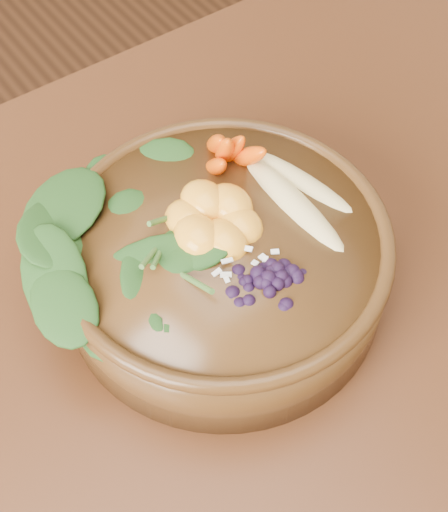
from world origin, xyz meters
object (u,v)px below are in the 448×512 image
(carrot_cluster, at_px, (220,125))
(mandarin_cluster, at_px, (214,210))
(banana_halves, at_px, (298,180))
(blueberry_pile, at_px, (271,268))
(stoneware_bowl, at_px, (224,263))
(kale_heap, at_px, (139,200))

(carrot_cluster, xyz_separation_m, mandarin_cluster, (-0.05, -0.05, -0.02))
(banana_halves, xyz_separation_m, blueberry_pile, (-0.07, -0.06, 0.01))
(mandarin_cluster, distance_m, blueberry_pile, 0.07)
(carrot_cluster, height_order, mandarin_cluster, carrot_cluster)
(stoneware_bowl, xyz_separation_m, mandarin_cluster, (0.00, 0.02, 0.05))
(mandarin_cluster, bearing_deg, kale_heap, 138.21)
(mandarin_cluster, relative_size, blueberry_pile, 0.69)
(stoneware_bowl, height_order, carrot_cluster, carrot_cluster)
(kale_heap, distance_m, carrot_cluster, 0.09)
(banana_halves, height_order, blueberry_pile, blueberry_pile)
(banana_halves, relative_size, blueberry_pile, 1.22)
(kale_heap, xyz_separation_m, blueberry_pile, (0.04, -0.11, -0.00))
(kale_heap, distance_m, banana_halves, 0.13)
(banana_halves, height_order, mandarin_cluster, mandarin_cluster)
(banana_halves, bearing_deg, blueberry_pile, -141.51)
(kale_heap, distance_m, mandarin_cluster, 0.06)
(kale_heap, relative_size, carrot_cluster, 2.38)
(kale_heap, relative_size, mandarin_cluster, 2.07)
(kale_heap, height_order, blueberry_pile, kale_heap)
(carrot_cluster, bearing_deg, mandarin_cluster, -129.81)
(kale_heap, bearing_deg, blueberry_pile, -68.21)
(blueberry_pile, bearing_deg, mandarin_cluster, 90.73)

